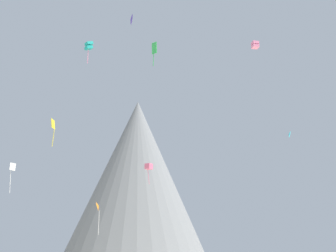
% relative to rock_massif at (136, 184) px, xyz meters
% --- Properties ---
extents(rock_massif, '(63.58, 63.58, 51.60)m').
position_rel_rock_massif_xyz_m(rock_massif, '(0.00, 0.00, 0.00)').
color(rock_massif, slate).
rests_on(rock_massif, ground_plane).
extents(kite_yellow_mid, '(0.59, 1.22, 4.48)m').
position_rel_rock_massif_xyz_m(kite_yellow_mid, '(-7.57, -77.33, -1.83)').
color(kite_yellow_mid, yellow).
extents(kite_pink_high, '(1.33, 1.33, 1.15)m').
position_rel_rock_massif_xyz_m(kite_pink_high, '(25.87, -70.96, 15.23)').
color(kite_pink_high, pink).
extents(kite_white_mid, '(0.87, 0.83, 5.37)m').
position_rel_rock_massif_xyz_m(kite_white_mid, '(-17.30, -66.04, -6.74)').
color(kite_white_mid, white).
extents(kite_cyan_mid, '(0.97, 1.38, 1.28)m').
position_rel_rock_massif_xyz_m(kite_cyan_mid, '(33.15, -62.92, 0.73)').
color(kite_cyan_mid, '#33BCDB').
extents(kite_orange_low, '(0.72, 1.42, 5.03)m').
position_rel_rock_massif_xyz_m(kite_orange_low, '(-0.74, -73.20, -13.72)').
color(kite_orange_low, orange).
extents(kite_teal_high, '(1.34, 1.33, 3.35)m').
position_rel_rock_massif_xyz_m(kite_teal_high, '(-1.15, -85.42, 7.75)').
color(kite_teal_high, teal).
extents(kite_rainbow_mid, '(1.37, 1.37, 3.30)m').
position_rel_rock_massif_xyz_m(kite_rainbow_mid, '(7.07, -72.68, -7.27)').
color(kite_rainbow_mid, '#E5668C').
extents(kite_indigo_high, '(0.59, 1.52, 1.52)m').
position_rel_rock_massif_xyz_m(kite_indigo_high, '(4.91, -87.23, 10.96)').
color(kite_indigo_high, '#5138B2').
extents(kite_green_high, '(0.69, 1.23, 3.30)m').
position_rel_rock_massif_xyz_m(kite_green_high, '(8.29, -90.29, 4.89)').
color(kite_green_high, green).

